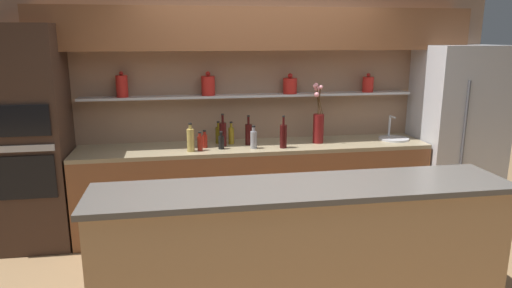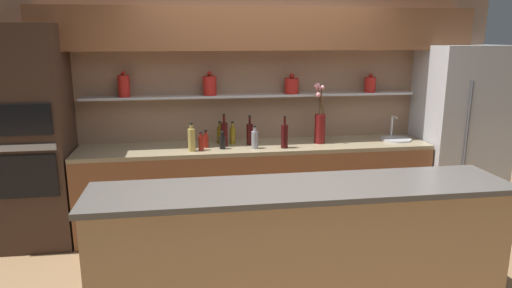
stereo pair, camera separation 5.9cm
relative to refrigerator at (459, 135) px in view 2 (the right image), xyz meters
The scene contains 18 objects.
ground_plane 2.67m from the refrigerator, 151.15° to the right, with size 12.00×12.00×0.00m, color olive.
back_wall_unit 2.28m from the refrigerator, behind, with size 5.20×0.44×2.60m.
back_counter_unit 2.31m from the refrigerator, behind, with size 3.62×0.62×0.92m.
island_counter 2.74m from the refrigerator, 143.66° to the right, with size 2.93×0.61×1.02m.
refrigerator is the anchor object (origin of this frame).
oven_tower 4.43m from the refrigerator, behind, with size 0.69×0.64×2.13m.
flower_vase 1.59m from the refrigerator, behind, with size 0.13×0.15×0.63m.
sink_fixture 0.72m from the refrigerator, behind, with size 0.32×0.32×0.25m.
bottle_wine_0 2.58m from the refrigerator, behind, with size 0.07×0.07×0.34m.
bottle_wine_1 2.31m from the refrigerator, behind, with size 0.07×0.07×0.31m.
bottle_wine_2 1.99m from the refrigerator, behind, with size 0.07×0.07×0.33m.
bottle_spirit_3 2.92m from the refrigerator, behind, with size 0.07×0.07×0.28m.
bottle_sauce_4 2.61m from the refrigerator, behind, with size 0.06×0.06×0.18m.
bottle_sauce_5 2.77m from the refrigerator, behind, with size 0.05×0.05×0.18m.
bottle_spirit_6 2.29m from the refrigerator, behind, with size 0.07×0.07×0.23m.
bottle_oil_7 2.62m from the refrigerator, behind, with size 0.06×0.06×0.24m.
bottle_oil_8 2.49m from the refrigerator, behind, with size 0.06×0.06×0.23m.
bottle_sauce_9 2.82m from the refrigerator, behind, with size 0.05×0.05×0.19m.
Camera 2 is at (-0.77, -3.30, 2.02)m, focal length 32.00 mm.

